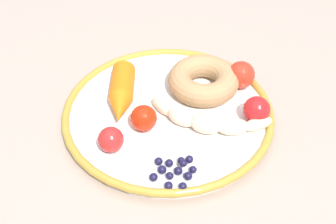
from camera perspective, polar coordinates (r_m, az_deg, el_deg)
dining_table at (r=0.83m, az=-0.79°, el=-2.40°), size 1.07×0.87×0.71m
plate at (r=0.73m, az=0.00°, el=-0.17°), size 0.32×0.32×0.02m
banana at (r=0.70m, az=4.60°, el=-0.98°), size 0.19×0.07×0.03m
carrot_orange at (r=0.74m, az=-5.47°, el=2.15°), size 0.07×0.12×0.04m
donut at (r=0.76m, az=4.15°, el=3.70°), size 0.14×0.14×0.04m
blueberry_pile at (r=0.64m, az=0.75°, el=-6.87°), size 0.06×0.06×0.02m
tomato_near at (r=0.67m, az=-6.70°, el=-3.22°), size 0.04×0.04×0.04m
tomato_mid at (r=0.77m, az=8.52°, el=4.31°), size 0.04×0.04×0.04m
tomato_far at (r=0.69m, az=-2.85°, el=-0.72°), size 0.04×0.04×0.04m
tomato_extra at (r=0.72m, az=10.30°, el=0.25°), size 0.04×0.04×0.04m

